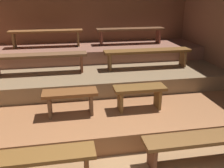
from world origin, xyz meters
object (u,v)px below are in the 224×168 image
object	(u,v)px
bench_lower_right	(139,92)
bench_upper_right	(130,31)
bench_floor_left	(1,163)
bench_floor_right	(223,139)
bench_middle_right	(147,53)
bench_lower_left	(70,97)
bench_middle_left	(39,57)
bench_upper_left	(46,33)

from	to	relation	value
bench_lower_right	bench_upper_right	xyz separation A→B (m)	(0.51, 2.69, 0.67)
bench_floor_left	bench_floor_right	bearing A→B (deg)	0.00
bench_floor_right	bench_middle_right	size ratio (longest dim) A/B	1.14
bench_middle_right	bench_upper_right	xyz separation A→B (m)	(-0.08, 1.27, 0.31)
bench_lower_left	bench_floor_left	bearing A→B (deg)	-125.93
bench_floor_right	bench_middle_left	world-z (taller)	bench_middle_left
bench_middle_left	bench_floor_left	bearing A→B (deg)	-95.98
bench_floor_left	bench_lower_right	distance (m)	2.39
bench_floor_left	bench_middle_right	xyz separation A→B (m)	(2.65, 2.61, 0.63)
bench_floor_left	bench_upper_right	world-z (taller)	bench_upper_right
bench_middle_right	bench_upper_right	world-z (taller)	bench_upper_right
bench_floor_right	bench_middle_right	world-z (taller)	bench_middle_right
bench_lower_left	bench_upper_right	bearing A→B (deg)	57.70
bench_upper_left	bench_middle_left	bearing A→B (deg)	-93.71
bench_lower_right	bench_upper_left	size ratio (longest dim) A/B	0.49
bench_middle_right	bench_upper_left	world-z (taller)	bench_upper_left
bench_floor_left	bench_upper_left	xyz separation A→B (m)	(0.36, 3.88, 0.94)
bench_lower_left	bench_lower_right	distance (m)	1.19
bench_floor_left	bench_lower_left	size ratio (longest dim) A/B	2.53
bench_floor_right	bench_lower_right	distance (m)	1.50
bench_upper_left	bench_floor_right	bearing A→B (deg)	-56.55
bench_middle_left	bench_upper_right	world-z (taller)	bench_upper_right
bench_middle_right	bench_floor_left	bearing A→B (deg)	-135.37
bench_lower_left	bench_upper_left	xyz separation A→B (m)	(-0.51, 2.69, 0.67)
bench_middle_left	bench_upper_left	xyz separation A→B (m)	(0.08, 1.27, 0.31)
bench_floor_right	bench_lower_left	world-z (taller)	bench_lower_left
bench_upper_right	bench_lower_right	bearing A→B (deg)	-100.69
bench_floor_left	bench_lower_right	bearing A→B (deg)	30.09
bench_floor_right	bench_middle_right	xyz separation A→B (m)	(-0.27, 2.61, 0.63)
bench_lower_right	bench_upper_left	bearing A→B (deg)	122.30
bench_floor_left	bench_upper_left	world-z (taller)	bench_upper_left
bench_upper_left	bench_upper_right	distance (m)	2.21
bench_lower_left	bench_upper_right	xyz separation A→B (m)	(1.70, 2.69, 0.67)
bench_upper_left	bench_upper_right	bearing A→B (deg)	0.00
bench_floor_right	bench_upper_right	size ratio (longest dim) A/B	1.24
bench_lower_left	bench_middle_right	world-z (taller)	bench_middle_right
bench_floor_right	bench_middle_left	size ratio (longest dim) A/B	1.14
bench_middle_left	bench_upper_left	world-z (taller)	bench_upper_left
bench_middle_right	bench_upper_left	size ratio (longest dim) A/B	1.08
bench_middle_right	bench_floor_right	bearing A→B (deg)	-84.02
bench_floor_left	bench_middle_right	bearing A→B (deg)	44.63
bench_middle_left	bench_upper_right	distance (m)	2.64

